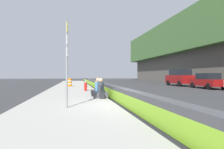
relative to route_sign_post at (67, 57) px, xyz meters
The scene contains 12 objects.
ground_plane 3.49m from the route_sign_post, 85.38° to the right, with size 160.00×160.00×0.00m, color #353538.
sidewalk_strip 2.17m from the route_sign_post, ahead, with size 80.00×4.40×0.14m, color #A8A59E.
jersey_barrier 3.23m from the route_sign_post, 85.38° to the right, with size 76.00×0.45×0.85m.
route_sign_post is the anchor object (origin of this frame).
fire_hydrant 8.94m from the route_sign_post, ahead, with size 0.26×0.46×0.88m.
seated_person_foreground 4.16m from the route_sign_post, 29.28° to the right, with size 0.81×0.92×1.18m.
seated_person_middle 5.01m from the route_sign_post, 22.72° to the right, with size 0.75×0.85×1.17m.
seated_person_rear 6.22m from the route_sign_post, 18.99° to the right, with size 0.89×0.98×1.18m.
backpack 3.85m from the route_sign_post, 33.80° to the right, with size 0.32×0.28×0.40m.
construction_barrel 15.92m from the route_sign_post, ahead, with size 0.54×0.54×0.95m.
parked_car_third 18.41m from the route_sign_post, 53.35° to the right, with size 4.56×2.06×1.71m.
parked_car_fourth 22.41m from the route_sign_post, 41.23° to the right, with size 4.82×2.10×2.28m.
Camera 1 is at (-8.58, 2.36, 1.49)m, focal length 31.57 mm.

